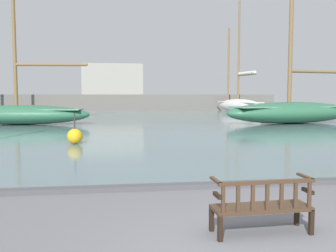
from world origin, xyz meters
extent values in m
cube|color=slate|center=(0.00, 44.00, 0.04)|extent=(100.00, 80.00, 0.08)
cube|color=#4C4C50|center=(0.00, 3.85, 0.06)|extent=(40.00, 0.30, 0.12)
cube|color=black|center=(-0.30, 1.01, 0.21)|extent=(0.07, 0.07, 0.42)
cube|color=black|center=(1.22, 1.08, 0.21)|extent=(0.07, 0.07, 0.42)
cube|color=black|center=(-0.28, 0.56, 0.21)|extent=(0.07, 0.07, 0.42)
cube|color=black|center=(1.24, 0.63, 0.21)|extent=(0.07, 0.07, 0.42)
cube|color=#422D1E|center=(0.47, 0.82, 0.42)|extent=(1.62, 0.59, 0.06)
cube|color=#422D1E|center=(0.48, 0.60, 0.89)|extent=(1.60, 0.12, 0.06)
cube|color=#422D1E|center=(-0.24, 0.57, 0.66)|extent=(0.06, 0.04, 0.41)
cube|color=#422D1E|center=(0.00, 0.58, 0.66)|extent=(0.06, 0.04, 0.41)
cube|color=#422D1E|center=(0.24, 0.59, 0.66)|extent=(0.06, 0.04, 0.41)
cube|color=#422D1E|center=(0.48, 0.60, 0.66)|extent=(0.06, 0.04, 0.41)
cube|color=#422D1E|center=(0.72, 0.61, 0.66)|extent=(0.06, 0.04, 0.41)
cube|color=#422D1E|center=(0.96, 0.62, 0.66)|extent=(0.06, 0.04, 0.41)
cube|color=#422D1E|center=(1.20, 0.63, 0.66)|extent=(0.06, 0.04, 0.41)
cube|color=black|center=(-0.30, 0.70, 0.69)|extent=(0.07, 0.30, 0.06)
cube|color=#422D1E|center=(-0.30, 0.79, 0.90)|extent=(0.08, 0.47, 0.04)
cube|color=black|center=(1.24, 0.76, 0.69)|extent=(0.07, 0.30, 0.06)
cube|color=#422D1E|center=(1.24, 0.85, 0.90)|extent=(0.08, 0.47, 0.04)
ellipsoid|color=#2D6647|center=(-8.79, 23.77, 0.80)|extent=(10.39, 3.73, 1.43)
cube|color=#5B9375|center=(-8.79, 23.77, 1.19)|extent=(9.10, 2.95, 0.08)
cylinder|color=brown|center=(-9.04, 23.80, 8.08)|extent=(0.26, 0.26, 13.69)
cylinder|color=brown|center=(-6.45, 23.51, 4.45)|extent=(5.21, 0.80, 0.21)
ellipsoid|color=silver|center=(12.93, 38.71, 0.92)|extent=(4.03, 9.54, 1.69)
cube|color=white|center=(12.93, 38.71, 1.39)|extent=(3.26, 8.33, 0.08)
cylinder|color=brown|center=(12.88, 38.93, 7.42)|extent=(0.23, 0.23, 11.98)
cylinder|color=brown|center=(13.26, 37.04, 4.59)|extent=(0.92, 3.83, 0.18)
cylinder|color=silver|center=(13.26, 37.04, 4.77)|extent=(1.03, 3.48, 0.37)
cylinder|color=brown|center=(12.39, 41.43, 6.03)|extent=(0.23, 0.23, 9.21)
cylinder|color=brown|center=(11.92, 43.85, 1.41)|extent=(0.42, 1.24, 0.18)
ellipsoid|color=#2D6647|center=(11.53, 22.15, 0.90)|extent=(11.34, 4.84, 1.64)
cube|color=#5B9375|center=(11.53, 22.15, 1.35)|extent=(9.91, 3.87, 0.08)
cylinder|color=brown|center=(11.26, 22.11, 8.57)|extent=(0.31, 0.31, 14.37)
cylinder|color=brown|center=(13.44, 22.47, 4.06)|extent=(4.41, 0.98, 0.24)
sphere|color=gold|center=(-3.65, 12.05, 0.42)|extent=(0.68, 0.68, 0.68)
cylinder|color=#2D2D33|center=(-3.65, 12.05, 1.11)|extent=(0.06, 0.06, 0.70)
cube|color=#66605B|center=(0.00, 46.69, 1.16)|extent=(40.72, 2.40, 2.32)
cube|color=gray|center=(-2.19, 46.69, 4.38)|extent=(8.12, 2.00, 4.13)
camera|label=1|loc=(-1.85, -4.85, 2.24)|focal=40.00mm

